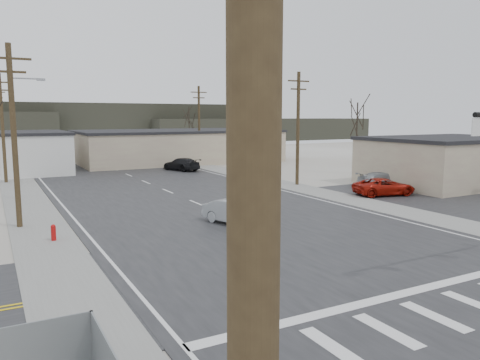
# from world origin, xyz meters

# --- Properties ---
(ground) EXTENTS (140.00, 140.00, 0.00)m
(ground) POSITION_xyz_m (0.00, 0.00, 0.00)
(ground) COLOR silver
(ground) RESTS_ON ground
(main_road) EXTENTS (18.00, 110.00, 0.05)m
(main_road) POSITION_xyz_m (0.00, 15.00, 0.02)
(main_road) COLOR black
(main_road) RESTS_ON ground
(cross_road) EXTENTS (90.00, 10.00, 0.04)m
(cross_road) POSITION_xyz_m (0.00, 0.00, 0.02)
(cross_road) COLOR black
(cross_road) RESTS_ON ground
(parking_lot) EXTENTS (18.00, 20.00, 0.03)m
(parking_lot) POSITION_xyz_m (20.00, 6.00, 0.02)
(parking_lot) COLOR black
(parking_lot) RESTS_ON ground
(sidewalk_left) EXTENTS (3.00, 90.00, 0.06)m
(sidewalk_left) POSITION_xyz_m (-10.60, 20.00, 0.03)
(sidewalk_left) COLOR gray
(sidewalk_left) RESTS_ON ground
(sidewalk_right) EXTENTS (3.00, 90.00, 0.06)m
(sidewalk_right) POSITION_xyz_m (10.60, 20.00, 0.03)
(sidewalk_right) COLOR gray
(sidewalk_right) RESTS_ON ground
(fire_hydrant) EXTENTS (0.24, 0.24, 0.87)m
(fire_hydrant) POSITION_xyz_m (-10.20, 8.00, 0.45)
(fire_hydrant) COLOR #A50C0C
(fire_hydrant) RESTS_ON ground
(building_right_far) EXTENTS (26.30, 14.30, 4.30)m
(building_right_far) POSITION_xyz_m (10.00, 44.00, 2.15)
(building_right_far) COLOR #B6AC8B
(building_right_far) RESTS_ON ground
(building_lot) EXTENTS (14.30, 10.30, 4.30)m
(building_lot) POSITION_xyz_m (24.00, 12.00, 2.16)
(building_lot) COLOR #B6AC8B
(building_lot) RESTS_ON ground
(upole_left_a) EXTENTS (2.20, 0.30, 10.00)m
(upole_left_a) POSITION_xyz_m (-11.50, -14.00, 5.22)
(upole_left_a) COLOR #40331E
(upole_left_a) RESTS_ON ground
(upole_left_b) EXTENTS (2.20, 0.30, 10.00)m
(upole_left_b) POSITION_xyz_m (-11.50, 12.00, 5.22)
(upole_left_b) COLOR #40331E
(upole_left_b) RESTS_ON ground
(upole_left_c) EXTENTS (2.20, 0.30, 10.00)m
(upole_left_c) POSITION_xyz_m (-11.50, 32.00, 5.22)
(upole_left_c) COLOR #40331E
(upole_left_c) RESTS_ON ground
(upole_right_a) EXTENTS (2.20, 0.30, 10.00)m
(upole_right_a) POSITION_xyz_m (11.50, 18.00, 5.22)
(upole_right_a) COLOR #40331E
(upole_right_a) RESTS_ON ground
(upole_right_b) EXTENTS (2.20, 0.30, 10.00)m
(upole_right_b) POSITION_xyz_m (11.50, 40.00, 5.22)
(upole_right_b) COLOR #40331E
(upole_right_b) RESTS_ON ground
(streetlight_main) EXTENTS (2.40, 0.25, 9.00)m
(streetlight_main) POSITION_xyz_m (-10.80, 22.00, 5.09)
(streetlight_main) COLOR gray
(streetlight_main) RESTS_ON ground
(tree_right_mid) EXTENTS (3.74, 3.74, 8.33)m
(tree_right_mid) POSITION_xyz_m (12.50, 26.00, 5.93)
(tree_right_mid) COLOR #2B231A
(tree_right_mid) RESTS_ON ground
(tree_right_far) EXTENTS (3.52, 3.52, 7.84)m
(tree_right_far) POSITION_xyz_m (15.00, 52.00, 5.58)
(tree_right_far) COLOR #2B231A
(tree_right_far) RESTS_ON ground
(tree_lot) EXTENTS (3.52, 3.52, 7.84)m
(tree_lot) POSITION_xyz_m (22.00, 22.00, 5.58)
(tree_lot) COLOR #2B231A
(tree_lot) RESTS_ON ground
(hill_center) EXTENTS (80.00, 18.00, 9.00)m
(hill_center) POSITION_xyz_m (15.00, 96.00, 4.50)
(hill_center) COLOR #333026
(hill_center) RESTS_ON ground
(hill_right) EXTENTS (60.00, 18.00, 5.50)m
(hill_right) POSITION_xyz_m (50.00, 90.00, 2.75)
(hill_right) COLOR #333026
(hill_right) RESTS_ON ground
(sedan_crossing) EXTENTS (2.82, 4.46, 1.39)m
(sedan_crossing) POSITION_xyz_m (-0.56, 6.93, 0.74)
(sedan_crossing) COLOR #959B9F
(sedan_crossing) RESTS_ON main_road
(car_far_a) EXTENTS (3.48, 5.30, 1.43)m
(car_far_a) POSITION_xyz_m (6.41, 33.41, 0.76)
(car_far_a) COLOR black
(car_far_a) RESTS_ON main_road
(car_far_b) EXTENTS (2.59, 4.27, 1.36)m
(car_far_b) POSITION_xyz_m (-2.30, 49.00, 0.73)
(car_far_b) COLOR black
(car_far_b) RESTS_ON main_road
(car_parked_red) EXTENTS (5.17, 3.23, 1.33)m
(car_parked_red) POSITION_xyz_m (14.22, 10.17, 0.70)
(car_parked_red) COLOR #9A1208
(car_parked_red) RESTS_ON parking_lot
(car_parked_silver) EXTENTS (4.90, 2.98, 1.33)m
(car_parked_silver) POSITION_xyz_m (17.02, 13.00, 0.70)
(car_parked_silver) COLOR #9DA3A7
(car_parked_silver) RESTS_ON parking_lot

